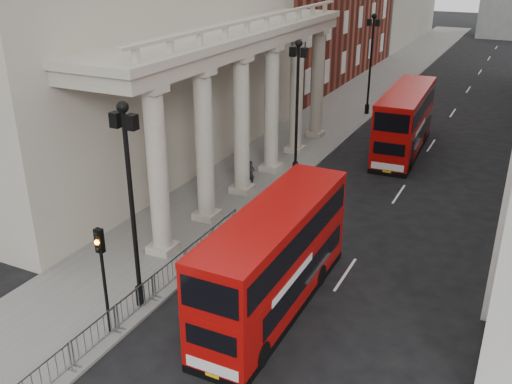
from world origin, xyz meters
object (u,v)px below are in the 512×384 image
object	(u,v)px
traffic_light	(102,263)
pedestrian_b	(202,180)
lamp_post_south	(131,195)
pedestrian_a	(250,173)
lamp_post_north	(371,58)
pedestrian_c	(243,156)
bus_near	(275,257)
lamp_post_mid	(297,100)
bus_far	(405,120)

from	to	relation	value
traffic_light	pedestrian_b	bearing A→B (deg)	106.38
lamp_post_south	traffic_light	world-z (taller)	lamp_post_south
pedestrian_a	pedestrian_b	bearing A→B (deg)	-131.95
pedestrian_a	pedestrian_b	world-z (taller)	pedestrian_b
lamp_post_south	pedestrian_b	bearing A→B (deg)	108.77
lamp_post_north	pedestrian_b	world-z (taller)	lamp_post_north
pedestrian_b	pedestrian_c	bearing A→B (deg)	-90.50
lamp_post_north	bus_near	distance (m)	30.10
bus_near	pedestrian_a	size ratio (longest dim) A/B	6.52
pedestrian_c	pedestrian_b	bearing A→B (deg)	-59.78
lamp_post_mid	pedestrian_b	world-z (taller)	lamp_post_mid
lamp_post_south	pedestrian_b	distance (m)	12.04
lamp_post_south	bus_near	size ratio (longest dim) A/B	0.84
bus_far	pedestrian_b	xyz separation A→B (m)	(-8.63, -12.84, -1.37)
lamp_post_south	pedestrian_b	size ratio (longest dim) A/B	4.99
traffic_light	bus_far	bearing A→B (deg)	79.24
lamp_post_south	bus_far	size ratio (longest dim) A/B	0.80
lamp_post_mid	pedestrian_a	distance (m)	5.24
lamp_post_mid	lamp_post_south	bearing A→B (deg)	-90.00
pedestrian_c	lamp_post_south	bearing A→B (deg)	-43.28
bus_far	pedestrian_c	bearing A→B (deg)	-137.62
lamp_post_north	pedestrian_b	distance (m)	21.91
pedestrian_a	pedestrian_c	size ratio (longest dim) A/B	0.83
traffic_light	bus_near	world-z (taller)	traffic_light
lamp_post_north	lamp_post_mid	bearing A→B (deg)	-90.00
lamp_post_north	pedestrian_c	bearing A→B (deg)	-101.24
bus_far	pedestrian_a	distance (m)	12.52
lamp_post_mid	bus_far	xyz separation A→B (m)	(4.97, 7.61, -2.59)
lamp_post_south	traffic_light	size ratio (longest dim) A/B	1.93
bus_far	pedestrian_c	world-z (taller)	bus_far
lamp_post_north	lamp_post_south	bearing A→B (deg)	-90.00
lamp_post_north	traffic_light	distance (m)	34.07
lamp_post_mid	lamp_post_north	xyz separation A→B (m)	(0.00, 16.00, 0.00)
lamp_post_north	pedestrian_a	xyz separation A→B (m)	(-1.72, -18.87, -4.03)
bus_near	pedestrian_c	xyz separation A→B (m)	(-8.11, 12.84, -1.20)
bus_near	pedestrian_a	world-z (taller)	bus_near
traffic_light	pedestrian_a	bearing A→B (deg)	96.85
bus_near	bus_far	bearing A→B (deg)	89.30
traffic_light	pedestrian_b	xyz separation A→B (m)	(-3.76, 12.78, -2.15)
lamp_post_north	traffic_light	xyz separation A→B (m)	(0.10, -34.02, -1.80)
bus_near	bus_far	world-z (taller)	bus_far
lamp_post_south	traffic_light	xyz separation A→B (m)	(0.10, -2.02, -1.80)
lamp_post_south	pedestrian_c	distance (m)	16.08
lamp_post_north	bus_far	world-z (taller)	lamp_post_north
bus_near	pedestrian_c	bearing A→B (deg)	122.08
pedestrian_a	pedestrian_c	distance (m)	2.67
lamp_post_south	bus_far	distance (m)	24.27
lamp_post_south	lamp_post_mid	distance (m)	16.00
pedestrian_a	pedestrian_b	size ratio (longest dim) A/B	0.91
lamp_post_south	lamp_post_mid	world-z (taller)	same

